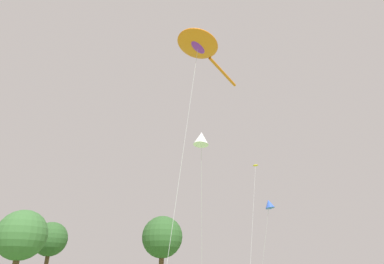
{
  "coord_description": "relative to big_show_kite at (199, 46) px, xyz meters",
  "views": [
    {
      "loc": [
        -6.6,
        -3.23,
        1.84
      ],
      "look_at": [
        1.85,
        12.63,
        9.93
      ],
      "focal_mm": 29.6,
      "sensor_mm": 36.0,
      "label": 1
    }
  ],
  "objects": [
    {
      "name": "tree_oak_right",
      "position": [
        -4.13,
        51.25,
        -10.8
      ],
      "size": [
        6.33,
        6.33,
        11.17
      ],
      "color": "#513823",
      "rests_on": "ground"
    },
    {
      "name": "small_kite_tiny_distant",
      "position": [
        7.35,
        3.21,
        -8.75
      ],
      "size": [
        3.97,
        2.83,
        10.82
      ],
      "rotation": [
        0.0,
        0.0,
        2.1
      ],
      "color": "yellow",
      "rests_on": "ground"
    },
    {
      "name": "small_kite_stunt_black",
      "position": [
        6.55,
        0.92,
        -12.0
      ],
      "size": [
        1.23,
        1.89,
        7.13
      ],
      "rotation": [
        0.0,
        0.0,
        -2.55
      ],
      "color": "blue",
      "rests_on": "ground"
    },
    {
      "name": "small_kite_bird_shape",
      "position": [
        -0.97,
        -1.86,
        -9.09
      ],
      "size": [
        1.55,
        2.37,
        10.14
      ],
      "rotation": [
        0.0,
        0.0,
        -1.34
      ],
      "color": "white",
      "rests_on": "ground"
    },
    {
      "name": "big_show_kite",
      "position": [
        0.0,
        0.0,
        0.0
      ],
      "size": [
        8.98,
        5.85,
        19.13
      ],
      "rotation": [
        0.0,
        0.0,
        -2.62
      ],
      "color": "orange",
      "rests_on": "ground"
    },
    {
      "name": "tree_oak_left",
      "position": [
        12.49,
        35.7,
        -10.99
      ],
      "size": [
        7.07,
        7.07,
        11.34
      ],
      "color": "#513823",
      "rests_on": "ground"
    },
    {
      "name": "tree_broad_distant",
      "position": [
        -9.36,
        38.98,
        -11.44
      ],
      "size": [
        7.46,
        7.46,
        11.07
      ],
      "color": "#513823",
      "rests_on": "ground"
    }
  ]
}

